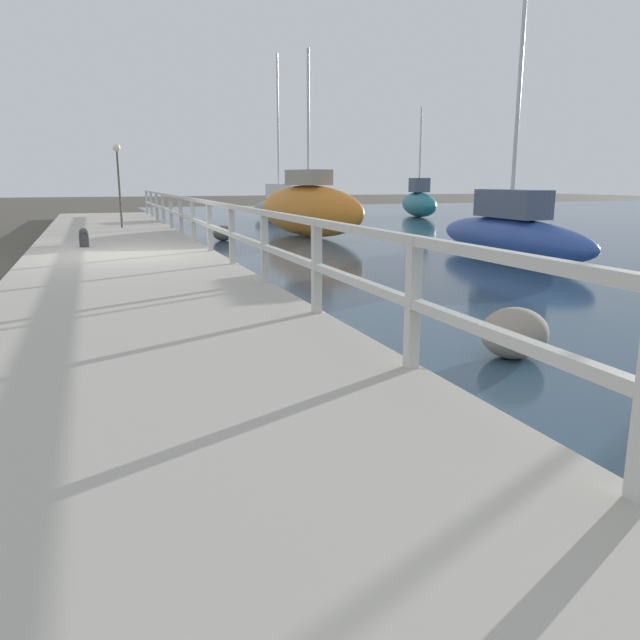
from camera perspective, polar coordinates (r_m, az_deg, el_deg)
ground_plane at (r=13.75m, az=-17.53°, el=4.75°), size 120.00×120.00×0.00m
dock_walkway at (r=13.74m, az=-17.57°, el=5.26°), size 3.88×36.00×0.25m
railing at (r=13.86m, az=-10.10°, el=9.23°), size 0.10×32.50×1.08m
boulder_mid_strip at (r=18.83m, az=-8.85°, el=7.85°), size 0.60×0.54×0.45m
boulder_near_dock at (r=6.53m, az=17.35°, el=-1.14°), size 0.69×0.62×0.52m
mooring_bollard at (r=15.46m, az=-20.79°, el=7.05°), size 0.21×0.21×0.44m
dock_lamp at (r=21.55m, az=-17.98°, el=13.12°), size 0.24×0.24×2.64m
sailboat_blue at (r=14.86m, az=16.96°, el=7.68°), size 1.30×5.80×6.15m
sailboat_gray at (r=28.17m, az=-3.76°, el=10.25°), size 1.63×5.73×6.97m
sailboat_orange at (r=20.04m, az=-1.05°, el=10.13°), size 2.50×5.57×5.62m
sailboat_teal at (r=31.51m, az=9.01°, el=10.57°), size 2.25×5.30×5.15m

